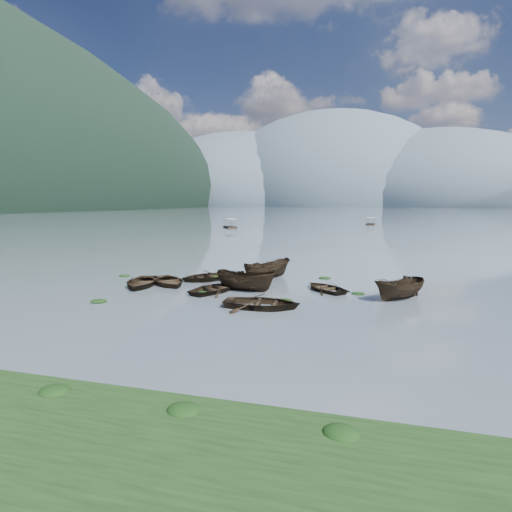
% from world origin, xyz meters
% --- Properties ---
extents(ground_plane, '(2400.00, 2400.00, 0.00)m').
position_xyz_m(ground_plane, '(0.00, 0.00, 0.00)').
color(ground_plane, slate).
extents(near_shore, '(60.00, 6.00, 0.50)m').
position_xyz_m(near_shore, '(0.00, -14.00, 0.00)').
color(near_shore, black).
rests_on(near_shore, ground).
extents(haze_mtn_a, '(520.00, 520.00, 280.00)m').
position_xyz_m(haze_mtn_a, '(-260.00, 900.00, 0.00)').
color(haze_mtn_a, '#475666').
rests_on(haze_mtn_a, ground).
extents(haze_mtn_b, '(520.00, 520.00, 340.00)m').
position_xyz_m(haze_mtn_b, '(-60.00, 900.00, 0.00)').
color(haze_mtn_b, '#475666').
rests_on(haze_mtn_b, ground).
extents(haze_mtn_c, '(520.00, 520.00, 260.00)m').
position_xyz_m(haze_mtn_c, '(140.00, 900.00, 0.00)').
color(haze_mtn_c, '#475666').
rests_on(haze_mtn_c, ground).
extents(rowboat_0, '(4.79, 5.75, 1.03)m').
position_xyz_m(rowboat_0, '(-8.18, 5.79, 0.00)').
color(rowboat_0, black).
rests_on(rowboat_0, ground).
extents(rowboat_1, '(4.67, 5.37, 0.93)m').
position_xyz_m(rowboat_1, '(-1.52, 5.33, 0.00)').
color(rowboat_1, black).
rests_on(rowboat_1, ground).
extents(rowboat_2, '(5.24, 2.62, 1.93)m').
position_xyz_m(rowboat_2, '(0.67, 6.33, 0.00)').
color(rowboat_2, black).
rests_on(rowboat_2, ground).
extents(rowboat_3, '(4.84, 4.87, 0.83)m').
position_xyz_m(rowboat_3, '(6.72, 8.02, 0.00)').
color(rowboat_3, black).
rests_on(rowboat_3, ground).
extents(rowboat_4, '(5.23, 3.87, 1.04)m').
position_xyz_m(rowboat_4, '(3.18, 1.60, 0.00)').
color(rowboat_4, black).
rests_on(rowboat_4, ground).
extents(rowboat_5, '(4.55, 4.62, 1.82)m').
position_xyz_m(rowboat_5, '(12.11, 6.45, 0.00)').
color(rowboat_5, black).
rests_on(rowboat_5, ground).
extents(rowboat_6, '(5.75, 5.78, 0.99)m').
position_xyz_m(rowboat_6, '(-6.25, 6.85, 0.00)').
color(rowboat_6, black).
rests_on(rowboat_6, ground).
extents(rowboat_7, '(5.96, 6.01, 1.02)m').
position_xyz_m(rowboat_7, '(-3.88, 9.63, 0.00)').
color(rowboat_7, black).
rests_on(rowboat_7, ground).
extents(rowboat_8, '(4.75, 4.97, 1.93)m').
position_xyz_m(rowboat_8, '(1.07, 11.92, 0.00)').
color(rowboat_8, black).
rests_on(rowboat_8, ground).
extents(weed_clump_0, '(1.18, 0.97, 0.26)m').
position_xyz_m(weed_clump_0, '(-8.16, 0.18, 0.00)').
color(weed_clump_0, black).
rests_on(weed_clump_0, ground).
extents(weed_clump_1, '(0.90, 0.72, 0.20)m').
position_xyz_m(weed_clump_1, '(-2.31, 4.67, 0.00)').
color(weed_clump_1, black).
rests_on(weed_clump_1, ground).
extents(weed_clump_2, '(1.06, 0.85, 0.23)m').
position_xyz_m(weed_clump_2, '(4.30, 3.88, 0.00)').
color(weed_clump_2, black).
rests_on(weed_clump_2, ground).
extents(weed_clump_3, '(0.97, 0.82, 0.22)m').
position_xyz_m(weed_clump_3, '(0.94, 6.92, 0.00)').
color(weed_clump_3, black).
rests_on(weed_clump_3, ground).
extents(weed_clump_4, '(1.00, 0.79, 0.21)m').
position_xyz_m(weed_clump_4, '(9.23, 7.43, 0.00)').
color(weed_clump_4, black).
rests_on(weed_clump_4, ground).
extents(weed_clump_5, '(1.09, 0.88, 0.23)m').
position_xyz_m(weed_clump_5, '(-12.09, 9.36, 0.00)').
color(weed_clump_5, black).
rests_on(weed_clump_5, ground).
extents(weed_clump_6, '(1.10, 0.92, 0.23)m').
position_xyz_m(weed_clump_6, '(-3.86, 11.27, 0.00)').
color(weed_clump_6, black).
rests_on(weed_clump_6, ground).
extents(weed_clump_7, '(1.09, 0.87, 0.24)m').
position_xyz_m(weed_clump_7, '(6.21, 13.04, 0.00)').
color(weed_clump_7, black).
rests_on(weed_clump_7, ground).
extents(pontoon_left, '(5.57, 6.72, 2.41)m').
position_xyz_m(pontoon_left, '(-26.42, 82.64, 0.00)').
color(pontoon_left, black).
rests_on(pontoon_left, ground).
extents(pontoon_centre, '(3.17, 5.89, 2.14)m').
position_xyz_m(pontoon_centre, '(11.77, 110.07, 0.00)').
color(pontoon_centre, black).
rests_on(pontoon_centre, ground).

